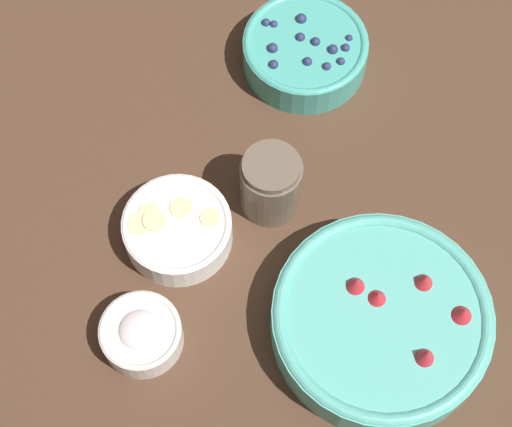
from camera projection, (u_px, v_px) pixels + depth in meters
name	position (u px, v px, depth m)	size (l,w,h in m)	color
ground_plane	(319.00, 220.00, 1.13)	(4.00, 4.00, 0.00)	#4C3323
bowl_strawberries	(381.00, 320.00, 1.03)	(0.27, 0.27, 0.08)	#56B7A8
bowl_blueberries	(305.00, 50.00, 1.21)	(0.18, 0.18, 0.06)	#47AD9E
bowl_bananas	(177.00, 228.00, 1.09)	(0.14, 0.14, 0.05)	white
bowl_cream	(141.00, 333.00, 1.04)	(0.10, 0.10, 0.05)	silver
jar_chocolate	(271.00, 185.00, 1.10)	(0.08, 0.08, 0.10)	brown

